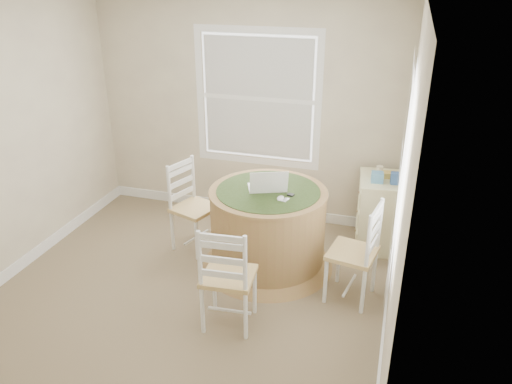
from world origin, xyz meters
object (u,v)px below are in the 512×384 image
(chair_left, at_px, (195,208))
(chair_right, at_px, (352,252))
(round_table, at_px, (268,225))
(chair_near, at_px, (229,276))
(laptop, at_px, (267,187))
(corner_chest, at_px, (378,212))

(chair_left, height_order, chair_right, same)
(round_table, distance_m, chair_near, 0.98)
(chair_left, bearing_deg, chair_near, -125.98)
(round_table, distance_m, chair_left, 0.84)
(chair_right, bearing_deg, laptop, -100.58)
(round_table, height_order, laptop, laptop)
(chair_left, distance_m, corner_chest, 1.96)
(chair_right, distance_m, laptop, 1.03)
(chair_near, height_order, corner_chest, chair_near)
(chair_near, xyz_separation_m, laptop, (0.05, 1.00, 0.39))
(laptop, bearing_deg, chair_near, 64.85)
(chair_left, bearing_deg, corner_chest, -53.04)
(round_table, xyz_separation_m, chair_right, (0.87, -0.32, 0.02))
(round_table, xyz_separation_m, laptop, (-0.01, 0.02, 0.41))
(chair_near, bearing_deg, laptop, -97.63)
(chair_left, distance_m, chair_right, 1.76)
(chair_left, xyz_separation_m, laptop, (0.82, -0.09, 0.39))
(chair_left, height_order, corner_chest, chair_left)
(chair_right, bearing_deg, round_table, -99.79)
(corner_chest, bearing_deg, chair_left, -167.98)
(corner_chest, bearing_deg, chair_near, -128.93)
(chair_near, bearing_deg, chair_left, -59.51)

